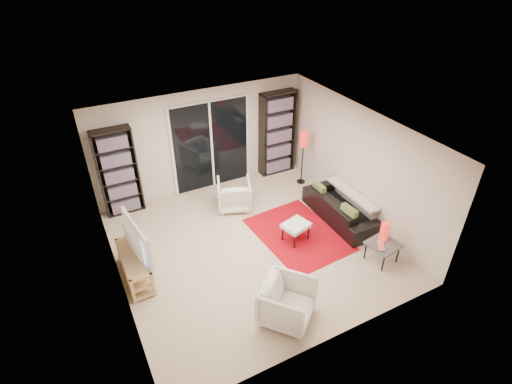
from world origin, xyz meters
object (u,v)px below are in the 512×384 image
ottoman (296,226)px  bookshelf_left (118,172)px  bookshelf_right (277,133)px  side_table (383,245)px  sofa (340,208)px  armchair_front (288,302)px  tv_stand (135,266)px  floor_lamp (303,145)px  armchair_back (234,194)px

ottoman → bookshelf_left: bearing=137.1°
bookshelf_right → side_table: 3.90m
bookshelf_left → side_table: size_ratio=3.30×
sofa → armchair_front: armchair_front is taller
bookshelf_left → tv_stand: bearing=-97.4°
bookshelf_right → sofa: (0.17, -2.43, -0.78)m
floor_lamp → tv_stand: bearing=-162.5°
tv_stand → sofa: size_ratio=0.65×
armchair_front → floor_lamp: size_ratio=0.58×
bookshelf_right → armchair_front: 4.78m
side_table → armchair_back: bearing=120.9°
sofa → armchair_back: (-1.82, 1.45, 0.06)m
sofa → ottoman: sofa is taller
bookshelf_right → ottoman: bookshelf_right is taller
bookshelf_right → armchair_front: size_ratio=2.67×
armchair_back → ottoman: size_ratio=1.25×
armchair_front → floor_lamp: 4.26m
sofa → floor_lamp: floor_lamp is taller
bookshelf_left → sofa: size_ratio=1.04×
armchair_back → ottoman: (0.60, -1.61, 0.01)m
side_table → armchair_front: bearing=-171.4°
side_table → floor_lamp: bearing=86.3°
armchair_back → armchair_front: size_ratio=0.94×
tv_stand → armchair_back: bearing=25.5°
side_table → floor_lamp: floor_lamp is taller
bookshelf_right → floor_lamp: bookshelf_right is taller
armchair_back → ottoman: armchair_back is taller
armchair_back → ottoman: 1.72m
floor_lamp → side_table: bearing=-93.7°
side_table → floor_lamp: size_ratio=0.44×
tv_stand → sofa: sofa is taller
ottoman → armchair_front: bearing=-126.1°
ottoman → side_table: (1.11, -1.25, 0.02)m
sofa → floor_lamp: bearing=-2.1°
sofa → ottoman: (-1.23, -0.17, 0.07)m
tv_stand → armchair_back: size_ratio=1.68×
bookshelf_left → side_table: 5.51m
bookshelf_right → armchair_back: (-1.65, -0.98, -0.72)m
tv_stand → armchair_front: (1.92, -2.02, 0.09)m
bookshelf_left → bookshelf_right: 3.85m
bookshelf_left → tv_stand: bookshelf_left is taller
bookshelf_right → tv_stand: bookshelf_right is taller
bookshelf_right → ottoman: size_ratio=3.57×
armchair_back → side_table: (1.71, -2.86, 0.02)m
bookshelf_left → sofa: 4.75m
bookshelf_left → floor_lamp: 4.18m
bookshelf_right → floor_lamp: size_ratio=1.55×
bookshelf_left → ottoman: (2.80, -2.60, -0.63)m
armchair_front → bookshelf_left: bearing=71.5°
tv_stand → sofa: 4.31m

